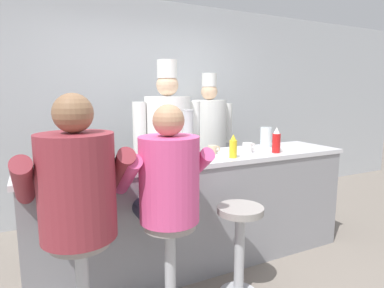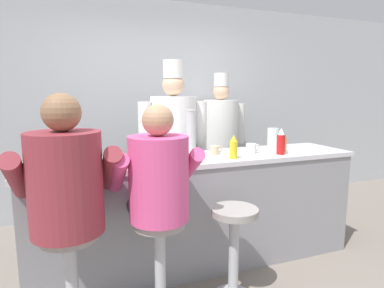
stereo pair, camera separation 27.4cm
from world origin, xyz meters
The scene contains 17 objects.
ground_plane centered at (0.00, 0.00, 0.00)m, with size 20.00×20.00×0.00m, color slate.
wall_back centered at (0.00, 1.87, 1.35)m, with size 10.00×0.06×2.70m.
diner_counter centered at (0.00, 0.31, 0.50)m, with size 2.92×0.63×0.99m.
ketchup_bottle_red centered at (0.73, 0.15, 1.10)m, with size 0.08×0.08×0.24m.
mustard_bottle_yellow centered at (0.23, 0.13, 1.08)m, with size 0.07×0.07×0.20m.
hot_sauce_bottle_orange centered at (0.84, 0.25, 1.05)m, with size 0.03×0.03×0.13m.
water_pitcher_clear centered at (0.86, 0.46, 1.09)m, with size 0.13×0.12×0.20m.
breakfast_plate centered at (-0.90, 0.13, 1.00)m, with size 0.27×0.27×0.05m.
cereal_bowl centered at (-1.32, 0.16, 1.02)m, with size 0.16×0.16×0.06m.
coffee_mug_white centered at (0.50, 0.29, 1.03)m, with size 0.14×0.09×0.09m.
coffee_mug_tan centered at (0.16, 0.36, 1.03)m, with size 0.12×0.08×0.08m.
cup_stack_steel centered at (-0.01, 0.51, 1.19)m, with size 0.10×0.10×0.40m.
diner_seated_maroon centered at (-1.09, -0.24, 0.97)m, with size 0.65×0.64×1.54m.
diner_seated_pink centered at (-0.53, -0.24, 0.93)m, with size 0.60×0.59×1.47m.
empty_stool_round centered at (0.04, -0.27, 0.47)m, with size 0.35×0.35×0.71m.
cook_in_whites_near centered at (-0.06, 0.88, 1.03)m, with size 0.73×0.47×1.86m.
cook_in_whites_far centered at (0.79, 1.54, 0.99)m, with size 0.70×0.45×1.80m.
Camera 1 is at (-1.29, -2.14, 1.53)m, focal length 30.00 mm.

